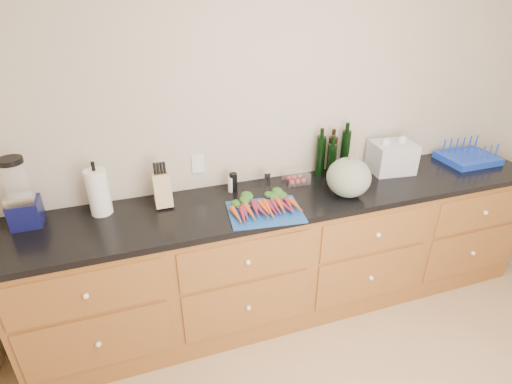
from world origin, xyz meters
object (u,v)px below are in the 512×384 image
object	(u,v)px
knife_block	(162,190)
dish_rack	(468,156)
cutting_board	(265,212)
squash	(349,177)
blender_appliance	(21,197)
tomato_box	(296,177)
carrots	(263,206)
paper_towel	(98,192)

from	to	relation	value
knife_block	dish_rack	size ratio (longest dim) A/B	0.52
cutting_board	squash	size ratio (longest dim) A/B	1.54
blender_appliance	tomato_box	xyz separation A→B (m)	(1.70, 0.01, -0.14)
cutting_board	tomato_box	size ratio (longest dim) A/B	2.70
squash	blender_appliance	distance (m)	1.96
carrots	knife_block	distance (m)	0.64
blender_appliance	knife_block	bearing A→B (deg)	-1.31
dish_rack	knife_block	bearing A→B (deg)	178.54
dish_rack	tomato_box	bearing A→B (deg)	176.40
paper_towel	dish_rack	world-z (taller)	paper_towel
blender_appliance	knife_block	size ratio (longest dim) A/B	1.98
cutting_board	carrots	distance (m)	0.04
squash	dish_rack	distance (m)	1.21
squash	knife_block	bearing A→B (deg)	167.56
carrots	squash	bearing A→B (deg)	1.14
knife_block	cutting_board	bearing A→B (deg)	-27.67
paper_towel	dish_rack	bearing A→B (deg)	-1.68
blender_appliance	paper_towel	xyz separation A→B (m)	(0.41, 0.00, -0.04)
knife_block	squash	bearing A→B (deg)	-12.44
squash	paper_towel	bearing A→B (deg)	169.77
blender_appliance	dish_rack	distance (m)	3.13
tomato_box	dish_rack	bearing A→B (deg)	-3.60
blender_appliance	dish_rack	size ratio (longest dim) A/B	1.03
blender_appliance	tomato_box	world-z (taller)	blender_appliance
carrots	tomato_box	world-z (taller)	tomato_box
knife_block	tomato_box	xyz separation A→B (m)	(0.92, 0.03, -0.07)
knife_block	carrots	bearing A→B (deg)	-25.15
carrots	tomato_box	distance (m)	0.46
cutting_board	paper_towel	bearing A→B (deg)	161.24
paper_towel	blender_appliance	bearing A→B (deg)	-179.68
cutting_board	blender_appliance	distance (m)	1.40
carrots	squash	xyz separation A→B (m)	(0.59, 0.01, 0.10)
squash	knife_block	size ratio (longest dim) A/B	1.37
cutting_board	blender_appliance	bearing A→B (deg)	166.74
cutting_board	paper_towel	xyz separation A→B (m)	(-0.94, 0.32, 0.14)
cutting_board	tomato_box	world-z (taller)	tomato_box
dish_rack	blender_appliance	bearing A→B (deg)	178.58
carrots	paper_towel	distance (m)	0.99
carrots	squash	world-z (taller)	squash
blender_appliance	knife_block	world-z (taller)	blender_appliance
knife_block	dish_rack	world-z (taller)	knife_block
tomato_box	dish_rack	world-z (taller)	dish_rack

